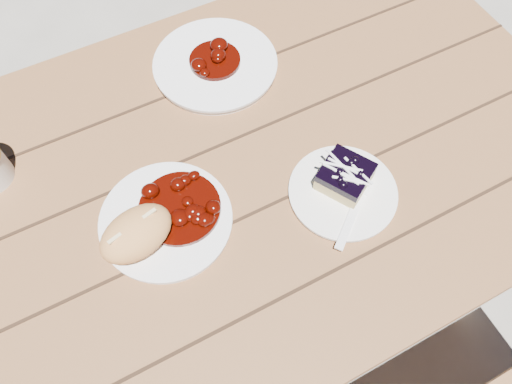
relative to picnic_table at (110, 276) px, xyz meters
name	(u,v)px	position (x,y,z in m)	size (l,w,h in m)	color
ground	(159,341)	(0.00, 0.00, -0.59)	(60.00, 60.00, 0.00)	gray
picnic_table	(110,276)	(0.00, 0.00, 0.00)	(2.00, 1.55, 0.75)	brown
main_plate	(166,221)	(0.14, -0.03, 0.17)	(0.23, 0.23, 0.02)	white
goulash_stew	(179,204)	(0.17, -0.02, 0.20)	(0.15, 0.15, 0.04)	#3A0702
bread_roll	(136,234)	(0.09, -0.05, 0.21)	(0.13, 0.09, 0.07)	#DC9954
dessert_plate	(343,193)	(0.45, -0.12, 0.17)	(0.19, 0.19, 0.01)	white
blueberry_cake	(345,176)	(0.46, -0.11, 0.19)	(0.11, 0.11, 0.05)	tan
fork_dessert	(350,219)	(0.43, -0.18, 0.17)	(0.03, 0.16, 0.01)	white
second_plate	(215,65)	(0.37, 0.27, 0.17)	(0.26, 0.26, 0.02)	white
second_stew	(214,55)	(0.37, 0.27, 0.20)	(0.11, 0.11, 0.04)	#3A0702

